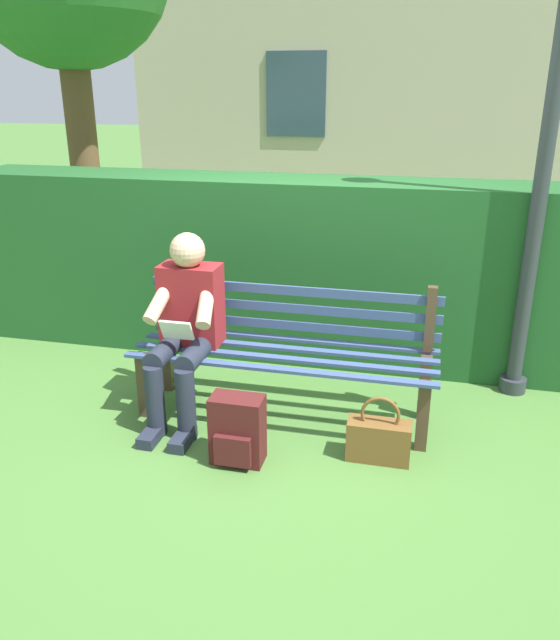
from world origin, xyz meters
TOP-DOWN VIEW (x-y plane):
  - ground at (0.00, 0.00)m, footprint 60.00×60.00m
  - park_bench at (0.00, -0.08)m, footprint 1.92×0.55m
  - person_seated at (0.61, 0.10)m, footprint 0.44×0.73m
  - hedge_backdrop at (-0.32, -1.09)m, footprint 6.24×0.69m
  - backpack at (0.14, 0.57)m, footprint 0.30×0.24m
  - handbag at (-0.64, 0.36)m, footprint 0.36×0.15m
  - lamp_post at (-1.49, -0.73)m, footprint 0.26×0.26m

SIDE VIEW (x-z plane):
  - ground at x=0.00m, z-range 0.00..0.00m
  - handbag at x=-0.64m, z-range -0.07..0.33m
  - backpack at x=0.14m, z-range 0.00..0.40m
  - park_bench at x=0.00m, z-range 0.02..0.90m
  - person_seated at x=0.61m, z-range 0.04..1.22m
  - hedge_backdrop at x=-0.32m, z-range -0.01..1.44m
  - lamp_post at x=-1.49m, z-range 0.34..3.91m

